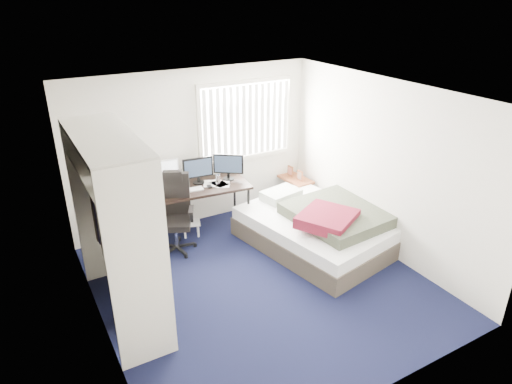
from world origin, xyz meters
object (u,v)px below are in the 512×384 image
object	(u,v)px
nightstand	(294,181)
office_chair	(175,220)
bed	(320,227)
desk	(198,184)

from	to	relation	value
nightstand	office_chair	bearing A→B (deg)	-169.75
nightstand	bed	distance (m)	1.50
bed	desk	bearing A→B (deg)	136.63
nightstand	bed	world-z (taller)	bed
desk	nightstand	size ratio (longest dim) A/B	2.19
bed	nightstand	bearing A→B (deg)	71.22
office_chair	nightstand	xyz separation A→B (m)	(2.39, 0.43, -0.02)
office_chair	nightstand	world-z (taller)	office_chair
desk	bed	distance (m)	1.98
desk	office_chair	xyz separation A→B (m)	(-0.52, -0.34, -0.34)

